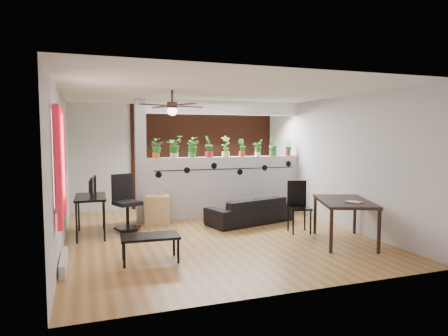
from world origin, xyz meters
The scene contains 30 objects.
room_shell centered at (0.00, 0.00, 1.30)m, with size 6.30×7.10×2.90m.
partition_wall centered at (0.80, 1.50, 0.68)m, with size 3.60×0.18×1.35m, color #BCBCC1.
ceiling_header centered at (0.80, 1.50, 2.45)m, with size 3.60×0.18×0.30m, color white.
pier_column centered at (-1.11, 1.50, 1.30)m, with size 0.22×0.20×2.60m, color #BCBCC1.
brick_panel centered at (0.80, 2.97, 1.30)m, with size 3.90×0.05×2.60m, color #99452C.
vine_decal centered at (0.80, 1.40, 1.08)m, with size 3.31×0.01×0.30m.
window_assembly centered at (-2.56, -1.20, 1.51)m, with size 0.09×1.30×1.55m.
baseboard_heater centered at (-2.54, -1.20, 0.09)m, with size 0.08×1.00×0.18m, color silver.
corkboard centered at (-2.58, 0.95, 1.35)m, with size 0.03×0.60×0.45m, color olive.
framed_art centered at (-2.58, 0.90, 1.85)m, with size 0.03×0.34×0.44m.
ceiling_fan centered at (-0.80, -0.30, 2.31)m, with size 1.19×1.19×0.43m.
potted_plant_0 centered at (-0.78, 1.50, 1.57)m, with size 0.27×0.27×0.42m.
potted_plant_1 centered at (-0.39, 1.50, 1.60)m, with size 0.32×0.32×0.48m.
potted_plant_2 centered at (0.01, 1.50, 1.59)m, with size 0.26×0.29×0.45m.
potted_plant_3 centered at (0.41, 1.50, 1.60)m, with size 0.31×0.32×0.48m.
potted_plant_4 centered at (0.80, 1.50, 1.60)m, with size 0.26×0.21×0.48m.
potted_plant_5 centered at (1.20, 1.50, 1.57)m, with size 0.26×0.26×0.41m.
potted_plant_6 centered at (1.59, 1.50, 1.56)m, with size 0.23×0.24×0.39m.
potted_plant_7 centered at (1.99, 1.50, 1.59)m, with size 0.20×0.25×0.46m.
potted_plant_8 centered at (2.38, 1.50, 1.55)m, with size 0.16×0.19×0.37m.
sofa centered at (1.02, 0.61, 0.26)m, with size 1.76×0.69×0.52m, color black.
cube_shelf centered at (-0.82, 1.16, 0.30)m, with size 0.49×0.43×0.60m, color tan.
cup centered at (-0.77, 1.16, 0.64)m, with size 0.11×0.11×0.09m, color gray.
computer_desk centered at (-2.15, 0.56, 0.67)m, with size 0.56×1.03×0.74m.
monitor centered at (-2.15, 0.71, 0.83)m, with size 0.06×0.33×0.19m, color black.
office_chair centered at (-1.50, 0.84, 0.47)m, with size 0.58×0.59×1.07m.
dining_table centered at (1.95, -1.34, 0.66)m, with size 1.25×1.55×0.74m.
book centered at (1.85, -1.64, 0.75)m, with size 0.18×0.24×0.02m, color gray.
folding_chair centered at (1.59, -0.39, 0.58)m, with size 0.47×0.47×0.97m.
coffee_table centered at (-1.36, -1.29, 0.35)m, with size 0.86×0.51×0.39m.
Camera 1 is at (-2.22, -7.02, 1.85)m, focal length 32.00 mm.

